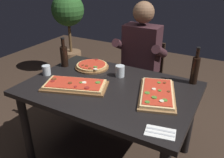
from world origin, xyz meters
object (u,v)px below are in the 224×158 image
object	(u,v)px
seated_diner	(139,58)
pizza_round_far	(92,66)
pizza_rectangular_front	(75,85)
potted_plant_corner	(69,24)
diner_chair	(142,75)
pizza_rectangular_left	(157,93)
tumbler_near_camera	(120,72)
tumbler_far_side	(46,70)
dining_table	(109,97)
wine_bottle_dark	(195,69)
oil_bottle_amber	(64,55)

from	to	relation	value
seated_diner	pizza_round_far	bearing A→B (deg)	-123.01
pizza_rectangular_front	potted_plant_corner	xyz separation A→B (m)	(-1.25, 1.50, 0.07)
diner_chair	potted_plant_corner	distance (m)	1.58
pizza_rectangular_left	seated_diner	size ratio (longest dim) A/B	0.42
tumbler_near_camera	diner_chair	size ratio (longest dim) A/B	0.12
tumbler_far_side	dining_table	bearing A→B (deg)	6.30
pizza_rectangular_front	tumbler_near_camera	size ratio (longest dim) A/B	5.65
potted_plant_corner	pizza_rectangular_left	bearing A→B (deg)	-34.71
dining_table	wine_bottle_dark	distance (m)	0.75
pizza_rectangular_front	pizza_round_far	distance (m)	0.42
pizza_rectangular_front	oil_bottle_amber	distance (m)	0.49
dining_table	potted_plant_corner	size ratio (longest dim) A/B	1.08
pizza_round_far	dining_table	bearing A→B (deg)	-37.61
tumbler_far_side	seated_diner	distance (m)	0.99
seated_diner	dining_table	bearing A→B (deg)	-86.85
oil_bottle_amber	potted_plant_corner	xyz separation A→B (m)	(-0.89, 1.19, -0.02)
tumbler_far_side	wine_bottle_dark	bearing A→B (deg)	21.45
dining_table	pizza_rectangular_front	world-z (taller)	pizza_rectangular_front
tumbler_far_side	diner_chair	world-z (taller)	diner_chair
pizza_rectangular_front	tumbler_near_camera	distance (m)	0.43
dining_table	pizza_round_far	distance (m)	0.45
pizza_rectangular_left	tumbler_far_side	size ratio (longest dim) A/B	6.36
diner_chair	seated_diner	world-z (taller)	seated_diner
pizza_round_far	seated_diner	size ratio (longest dim) A/B	0.25
wine_bottle_dark	dining_table	bearing A→B (deg)	-145.43
dining_table	diner_chair	bearing A→B (deg)	92.71
tumbler_far_side	pizza_round_far	bearing A→B (deg)	50.61
wine_bottle_dark	seated_diner	distance (m)	0.72
dining_table	wine_bottle_dark	xyz separation A→B (m)	(0.59, 0.41, 0.22)
tumbler_far_side	seated_diner	xyz separation A→B (m)	(0.58, 0.80, -0.04)
seated_diner	oil_bottle_amber	bearing A→B (deg)	-135.29
pizza_rectangular_left	diner_chair	world-z (taller)	diner_chair
pizza_rectangular_left	tumbler_far_side	distance (m)	1.02
pizza_round_far	diner_chair	size ratio (longest dim) A/B	0.38
seated_diner	potted_plant_corner	bearing A→B (deg)	156.71
oil_bottle_amber	potted_plant_corner	size ratio (longest dim) A/B	0.22
tumbler_far_side	potted_plant_corner	bearing A→B (deg)	121.43
tumbler_near_camera	potted_plant_corner	size ratio (longest dim) A/B	0.08
pizza_round_far	tumbler_near_camera	distance (m)	0.33
pizza_rectangular_left	wine_bottle_dark	bearing A→B (deg)	61.18
pizza_rectangular_left	potted_plant_corner	world-z (taller)	potted_plant_corner
potted_plant_corner	tumbler_far_side	bearing A→B (deg)	-58.57
dining_table	tumbler_near_camera	size ratio (longest dim) A/B	13.63
wine_bottle_dark	tumbler_near_camera	xyz separation A→B (m)	(-0.61, -0.18, -0.08)
oil_bottle_amber	tumbler_near_camera	distance (m)	0.60
seated_diner	potted_plant_corner	size ratio (longest dim) A/B	1.03
pizza_rectangular_left	tumbler_far_side	world-z (taller)	tumbler_far_side
dining_table	oil_bottle_amber	xyz separation A→B (m)	(-0.61, 0.17, 0.21)
oil_bottle_amber	diner_chair	distance (m)	0.96
dining_table	diner_chair	distance (m)	0.87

